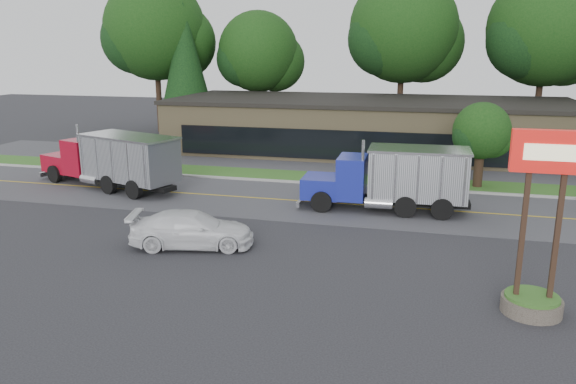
% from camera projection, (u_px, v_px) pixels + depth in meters
% --- Properties ---
extents(ground, '(140.00, 140.00, 0.00)m').
position_uv_depth(ground, '(247.00, 257.00, 23.07)').
color(ground, '#36363C').
rests_on(ground, ground).
extents(road, '(60.00, 8.00, 0.02)m').
position_uv_depth(road, '(298.00, 201.00, 31.52)').
color(road, '#535358').
rests_on(road, ground).
extents(center_line, '(60.00, 0.12, 0.01)m').
position_uv_depth(center_line, '(298.00, 201.00, 31.52)').
color(center_line, gold).
rests_on(center_line, ground).
extents(curb, '(60.00, 0.30, 0.12)m').
position_uv_depth(curb, '(313.00, 184.00, 35.46)').
color(curb, '#9E9E99').
rests_on(curb, ground).
extents(grass_verge, '(60.00, 3.40, 0.03)m').
position_uv_depth(grass_verge, '(319.00, 178.00, 37.15)').
color(grass_verge, '#316623').
rests_on(grass_verge, ground).
extents(far_parking, '(60.00, 7.00, 0.02)m').
position_uv_depth(far_parking, '(332.00, 163.00, 41.84)').
color(far_parking, '#535358').
rests_on(far_parking, ground).
extents(strip_mall, '(32.00, 12.00, 4.00)m').
position_uv_depth(strip_mall, '(369.00, 127.00, 46.50)').
color(strip_mall, '#8E7C57').
rests_on(strip_mall, ground).
extents(bilo_sign, '(2.20, 1.90, 5.95)m').
position_uv_depth(bilo_sign, '(537.00, 254.00, 17.71)').
color(bilo_sign, '#6B6054').
rests_on(bilo_sign, ground).
extents(tree_far_a, '(10.63, 10.01, 15.17)m').
position_uv_depth(tree_far_a, '(157.00, 34.00, 55.57)').
color(tree_far_a, '#382619').
rests_on(tree_far_a, ground).
extents(tree_far_b, '(8.39, 7.90, 11.97)m').
position_uv_depth(tree_far_b, '(260.00, 55.00, 55.55)').
color(tree_far_b, '#382619').
rests_on(tree_far_b, ground).
extents(tree_far_c, '(10.56, 9.94, 15.07)m').
position_uv_depth(tree_far_c, '(405.00, 34.00, 51.72)').
color(tree_far_c, '#382619').
rests_on(tree_far_c, ground).
extents(tree_far_d, '(10.42, 9.81, 14.86)m').
position_uv_depth(tree_far_d, '(547.00, 34.00, 47.94)').
color(tree_far_d, '#382619').
rests_on(tree_far_d, ground).
extents(evergreen_left, '(5.54, 5.54, 12.59)m').
position_uv_depth(evergreen_left, '(186.00, 64.00, 53.34)').
color(evergreen_left, '#382619').
rests_on(evergreen_left, ground).
extents(tree_verge, '(3.65, 3.44, 5.21)m').
position_uv_depth(tree_verge, '(482.00, 134.00, 33.96)').
color(tree_verge, '#382619').
rests_on(tree_verge, ground).
extents(dump_truck_red, '(10.55, 5.75, 3.36)m').
position_uv_depth(dump_truck_red, '(114.00, 159.00, 33.93)').
color(dump_truck_red, black).
rests_on(dump_truck_red, ground).
extents(dump_truck_blue, '(8.71, 2.84, 3.36)m').
position_uv_depth(dump_truck_blue, '(394.00, 177.00, 29.19)').
color(dump_truck_blue, black).
rests_on(dump_truck_blue, ground).
extents(rally_car, '(5.64, 3.34, 1.53)m').
position_uv_depth(rally_car, '(192.00, 229.00, 24.13)').
color(rally_car, white).
rests_on(rally_car, ground).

